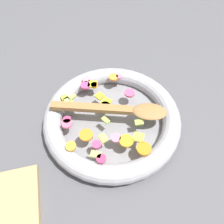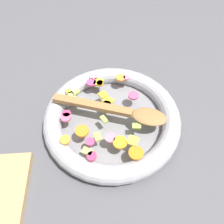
{
  "view_description": "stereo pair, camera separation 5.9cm",
  "coord_description": "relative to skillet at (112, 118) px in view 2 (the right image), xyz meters",
  "views": [
    {
      "loc": [
        0.34,
        -0.08,
        0.52
      ],
      "look_at": [
        0.0,
        0.0,
        0.05
      ],
      "focal_mm": 35.0,
      "sensor_mm": 36.0,
      "label": 1
    },
    {
      "loc": [
        0.35,
        -0.02,
        0.52
      ],
      "look_at": [
        0.0,
        0.0,
        0.05
      ],
      "focal_mm": 35.0,
      "sensor_mm": 36.0,
      "label": 2
    }
  ],
  "objects": [
    {
      "name": "skillet",
      "position": [
        0.0,
        0.0,
        0.0
      ],
      "size": [
        0.38,
        0.38,
        0.05
      ],
      "color": "slate",
      "rests_on": "ground_plane"
    },
    {
      "name": "chopped_vegetables",
      "position": [
        0.0,
        -0.03,
        0.03
      ],
      "size": [
        0.3,
        0.23,
        0.01
      ],
      "color": "orange",
      "rests_on": "skillet"
    },
    {
      "name": "wooden_spoon",
      "position": [
        0.01,
        0.02,
        0.04
      ],
      "size": [
        0.13,
        0.31,
        0.01
      ],
      "color": "olive",
      "rests_on": "chopped_vegetables"
    },
    {
      "name": "ground_plane",
      "position": [
        0.0,
        0.0,
        -0.02
      ],
      "size": [
        4.0,
        4.0,
        0.0
      ],
      "primitive_type": "plane",
      "color": "#4C4C51"
    }
  ]
}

